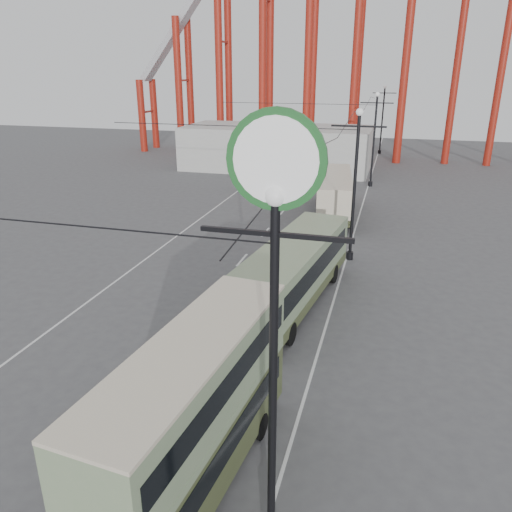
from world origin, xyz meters
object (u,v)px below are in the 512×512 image
(lamp_post_near, at_px, (275,255))
(pedestrian, at_px, (265,275))
(single_decker_green, at_px, (294,270))
(single_decker_cream, at_px, (334,193))
(double_decker_bus, at_px, (195,408))

(lamp_post_near, height_order, pedestrian, lamp_post_near)
(single_decker_green, xyz_separation_m, pedestrian, (-1.92, 1.55, -1.09))
(single_decker_cream, relative_size, pedestrian, 7.09)
(single_decker_cream, bearing_deg, pedestrian, -104.06)
(lamp_post_near, height_order, single_decker_green, lamp_post_near)
(double_decker_bus, bearing_deg, single_decker_cream, 95.50)
(double_decker_bus, bearing_deg, single_decker_green, 94.50)
(single_decker_green, distance_m, single_decker_cream, 17.36)
(single_decker_cream, bearing_deg, double_decker_bus, -97.87)
(double_decker_bus, xyz_separation_m, pedestrian, (-1.64, 14.05, -1.88))
(double_decker_bus, distance_m, single_decker_cream, 29.86)
(lamp_post_near, distance_m, single_decker_cream, 31.69)
(double_decker_bus, height_order, single_decker_cream, double_decker_bus)
(double_decker_bus, height_order, pedestrian, double_decker_bus)
(lamp_post_near, relative_size, pedestrian, 6.97)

